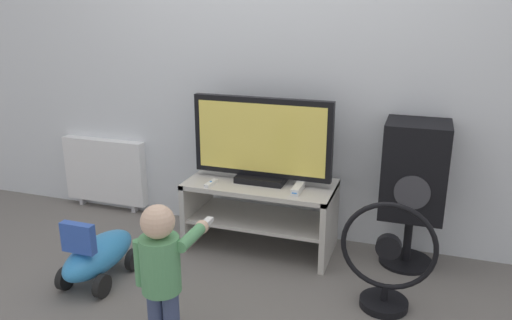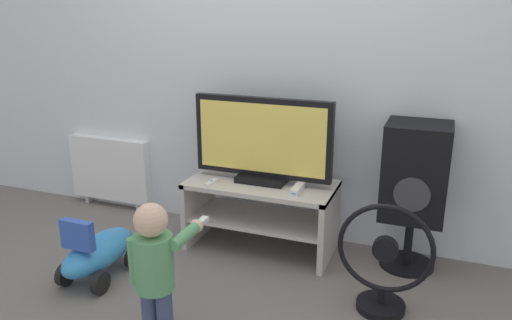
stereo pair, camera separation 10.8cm
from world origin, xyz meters
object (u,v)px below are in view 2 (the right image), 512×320
at_px(floor_fan, 384,264).
at_px(radiator, 110,169).
at_px(child, 155,263).
at_px(game_console, 298,189).
at_px(ride_on_toy, 98,252).
at_px(television, 262,141).
at_px(speaker_tower, 415,175).
at_px(remote_primary, 211,183).

xyz_separation_m(floor_fan, radiator, (-2.22, 0.69, 0.04)).
height_order(child, radiator, child).
bearing_deg(radiator, game_console, -11.30).
relative_size(floor_fan, ride_on_toy, 1.06).
distance_m(television, game_console, 0.38).
relative_size(game_console, ride_on_toy, 0.30).
relative_size(child, ride_on_toy, 1.25).
xyz_separation_m(speaker_tower, floor_fan, (-0.09, -0.54, -0.33)).
relative_size(game_console, child, 0.24).
distance_m(remote_primary, speaker_tower, 1.25).
distance_m(speaker_tower, floor_fan, 0.64).
height_order(child, speaker_tower, speaker_tower).
xyz_separation_m(game_console, remote_primary, (-0.55, -0.07, -0.01)).
height_order(television, game_console, television).
height_order(remote_primary, radiator, radiator).
bearing_deg(remote_primary, radiator, 160.10).
relative_size(game_console, speaker_tower, 0.19).
distance_m(television, radiator, 1.45).
height_order(remote_primary, floor_fan, floor_fan).
bearing_deg(child, speaker_tower, 48.62).
bearing_deg(remote_primary, game_console, 6.72).
xyz_separation_m(television, ride_on_toy, (-0.77, -0.73, -0.57)).
distance_m(television, remote_primary, 0.42).
distance_m(game_console, child, 1.08).
xyz_separation_m(remote_primary, ride_on_toy, (-0.48, -0.56, -0.31)).
bearing_deg(game_console, speaker_tower, 15.00).
distance_m(game_console, ride_on_toy, 1.25).
distance_m(ride_on_toy, radiator, 1.13).
relative_size(television, child, 1.26).
bearing_deg(ride_on_toy, television, 43.42).
relative_size(game_console, floor_fan, 0.28).
height_order(speaker_tower, radiator, speaker_tower).
height_order(child, floor_fan, child).
relative_size(speaker_tower, floor_fan, 1.50).
xyz_separation_m(child, speaker_tower, (1.05, 1.19, 0.17)).
distance_m(television, child, 1.17).
bearing_deg(child, game_console, 69.37).
bearing_deg(speaker_tower, television, -175.57).
height_order(television, ride_on_toy, television).
height_order(floor_fan, ride_on_toy, floor_fan).
height_order(game_console, floor_fan, floor_fan).
bearing_deg(remote_primary, ride_on_toy, -131.09).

